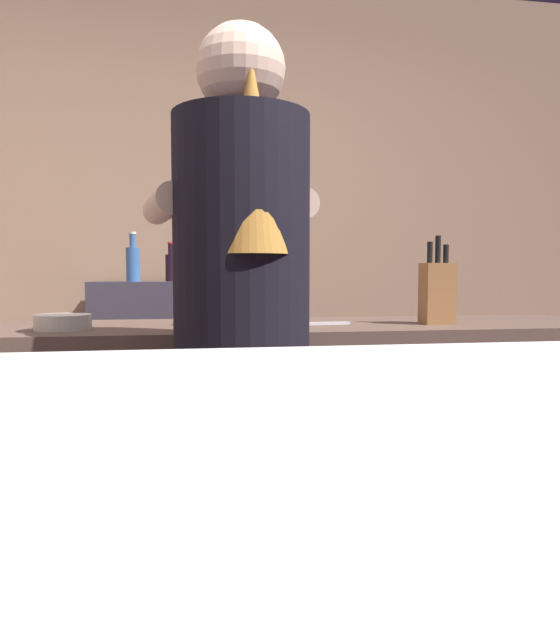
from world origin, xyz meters
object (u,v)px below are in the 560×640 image
Objects in this scene: bottle_olive_oil at (133,262)px; chefs_knife at (314,324)px; mixing_bowl at (63,322)px; bottle_vinegar at (171,266)px; bartender at (242,317)px; bottle_hot_sauce at (207,265)px; knife_block at (437,292)px.

chefs_knife is at bearing -62.13° from bottle_olive_oil.
mixing_bowl is 0.77m from chefs_knife.
chefs_knife is at bearing -70.73° from bottle_vinegar.
mixing_bowl is at bearing 177.23° from chefs_knife.
bottle_olive_oil reaches higher than mixing_bowl.
bartender is 10.32× the size of mixing_bowl.
mixing_bowl is at bearing -112.17° from bottle_hot_sauce.
bottle_olive_oil is at bearing 4.67° from bartender.
bartender reaches higher than bottle_olive_oil.
bottle_vinegar is (-0.46, 1.30, 0.20)m from chefs_knife.
chefs_knife is (0.77, 0.04, -0.02)m from mixing_bowl.
bartender is 0.49m from chefs_knife.
bottle_vinegar is at bearing -2.01° from bartender.
mixing_bowl reaches higher than chefs_knife.
bottle_olive_oil is (-0.36, 0.05, 0.01)m from bottle_hot_sauce.
knife_block is 1.59m from bottle_vinegar.
bottle_olive_oil is (-1.05, 1.24, 0.12)m from knife_block.
mixing_bowl is (-1.18, -0.01, -0.08)m from knife_block.
bartender is 0.78m from knife_block.
chefs_knife is at bearing -42.47° from bartender.
mixing_bowl is 0.79× the size of bottle_hot_sauce.
bottle_vinegar is at bearing 142.02° from bottle_hot_sauce.
bottle_vinegar is at bearing 26.94° from bottle_olive_oil.
mixing_bowl is 1.40m from bottle_vinegar.
knife_block is 1.44× the size of bottle_vinegar.
bartender reaches higher than mixing_bowl.
chefs_knife is 1.19× the size of bottle_vinegar.
bottle_hot_sauce is (-0.28, 1.16, 0.20)m from chefs_knife.
bottle_hot_sauce is at bearing 97.38° from chefs_knife.
bartender reaches higher than bottle_hot_sauce.
bottle_olive_oil reaches higher than bottle_hot_sauce.
knife_block is (0.69, 0.37, 0.05)m from bartender.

